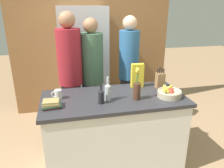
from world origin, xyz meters
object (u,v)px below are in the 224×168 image
object	(u,v)px
book_stack	(51,104)
person_in_red_tee	(129,68)
cereal_box	(137,75)
coffee_mug	(58,94)
knife_block	(160,80)
flower_vase	(137,89)
person_in_blue	(92,73)
fruit_bowl	(170,93)
bottle_oil	(101,96)
person_at_sink	(70,72)
refrigerator	(84,65)
bottle_vinegar	(108,91)

from	to	relation	value
book_stack	person_in_red_tee	xyz separation A→B (m)	(1.09, 0.92, 0.06)
cereal_box	coffee_mug	size ratio (longest dim) A/B	2.53
book_stack	person_in_red_tee	size ratio (longest dim) A/B	0.12
person_in_red_tee	book_stack	bearing A→B (deg)	-117.05
knife_block	flower_vase	world-z (taller)	flower_vase
cereal_box	person_in_red_tee	distance (m)	0.55
knife_block	person_in_blue	xyz separation A→B (m)	(-0.77, 0.58, -0.03)
fruit_bowl	knife_block	size ratio (longest dim) A/B	1.04
fruit_bowl	book_stack	bearing A→B (deg)	179.49
bottle_oil	flower_vase	bearing A→B (deg)	2.53
flower_vase	person_at_sink	world-z (taller)	person_at_sink
person_at_sink	person_in_red_tee	world-z (taller)	person_at_sink
fruit_bowl	flower_vase	world-z (taller)	flower_vase
refrigerator	person_at_sink	bearing A→B (deg)	-109.26
coffee_mug	fruit_bowl	bearing A→B (deg)	-10.21
coffee_mug	person_at_sink	bearing A→B (deg)	73.67
cereal_box	fruit_bowl	bearing A→B (deg)	-56.56
knife_block	flower_vase	distance (m)	0.48
fruit_bowl	book_stack	size ratio (longest dim) A/B	1.32
refrigerator	bottle_oil	xyz separation A→B (m)	(0.03, -1.49, 0.05)
cereal_box	bottle_oil	xyz separation A→B (m)	(-0.53, -0.39, -0.07)
refrigerator	bottle_vinegar	world-z (taller)	refrigerator
flower_vase	book_stack	xyz separation A→B (m)	(-0.90, -0.00, -0.08)
cereal_box	person_at_sink	bearing A→B (deg)	153.62
knife_block	book_stack	world-z (taller)	knife_block
knife_block	person_in_blue	size ratio (longest dim) A/B	0.15
knife_block	book_stack	size ratio (longest dim) A/B	1.27
knife_block	person_in_blue	world-z (taller)	person_in_blue
refrigerator	flower_vase	xyz separation A→B (m)	(0.43, -1.47, 0.09)
cereal_box	bottle_vinegar	distance (m)	0.55
coffee_mug	book_stack	world-z (taller)	coffee_mug
bottle_vinegar	person_in_red_tee	distance (m)	1.00
coffee_mug	person_in_blue	world-z (taller)	person_in_blue
person_in_blue	book_stack	bearing A→B (deg)	-96.59
person_in_red_tee	flower_vase	bearing A→B (deg)	-78.54
refrigerator	bottle_oil	size ratio (longest dim) A/B	8.75
coffee_mug	bottle_vinegar	size ratio (longest dim) A/B	0.44
knife_block	person_at_sink	bearing A→B (deg)	155.27
knife_block	person_in_red_tee	distance (m)	0.67
book_stack	person_at_sink	xyz separation A→B (m)	(0.23, 0.77, 0.09)
knife_block	person_at_sink	world-z (taller)	person_at_sink
knife_block	refrigerator	bearing A→B (deg)	124.52
bottle_oil	person_in_red_tee	distance (m)	1.10
refrigerator	bottle_vinegar	bearing A→B (deg)	-85.35
cereal_box	book_stack	distance (m)	1.10
refrigerator	person_at_sink	world-z (taller)	refrigerator
refrigerator	fruit_bowl	bearing A→B (deg)	-61.38
cereal_box	book_stack	world-z (taller)	cereal_box
bottle_vinegar	person_at_sink	bearing A→B (deg)	116.57
coffee_mug	person_in_red_tee	xyz separation A→B (m)	(1.02, 0.71, 0.05)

